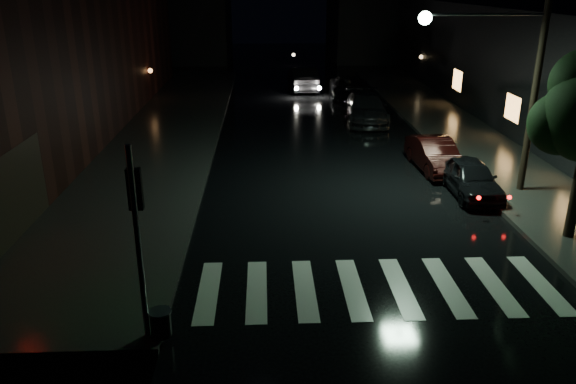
{
  "coord_description": "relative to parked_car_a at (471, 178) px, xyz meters",
  "views": [
    {
      "loc": [
        0.25,
        -11.72,
        7.2
      ],
      "look_at": [
        0.9,
        3.18,
        1.6
      ],
      "focal_mm": 35.0,
      "sensor_mm": 36.0,
      "label": 1
    }
  ],
  "objects": [
    {
      "name": "building_far_left",
      "position": [
        -17.6,
        38.1,
        3.36
      ],
      "size": [
        14.0,
        10.0,
        8.0
      ],
      "primitive_type": "cube",
      "color": "black",
      "rests_on": "ground"
    },
    {
      "name": "sidewalk_left",
      "position": [
        -12.6,
        7.1,
        -0.56
      ],
      "size": [
        6.0,
        44.0,
        0.15
      ],
      "primitive_type": "cube",
      "color": "#282826",
      "rests_on": "ground"
    },
    {
      "name": "sidewalk_right",
      "position": [
        2.4,
        7.1,
        -0.56
      ],
      "size": [
        4.0,
        44.0,
        0.15
      ],
      "primitive_type": "cube",
      "color": "#282826",
      "rests_on": "ground"
    },
    {
      "name": "oncoming_car",
      "position": [
        -4.59,
        20.94,
        0.18
      ],
      "size": [
        1.99,
        5.06,
        1.64
      ],
      "primitive_type": "imported",
      "rotation": [
        0.0,
        0.0,
        3.19
      ],
      "color": "black",
      "rests_on": "ground"
    },
    {
      "name": "parked_car_b",
      "position": [
        -0.48,
        2.85,
        0.01
      ],
      "size": [
        1.58,
        4.03,
        1.31
      ],
      "primitive_type": "imported",
      "rotation": [
        0.0,
        0.0,
        0.05
      ],
      "color": "black",
      "rests_on": "ground"
    },
    {
      "name": "building_left",
      "position": [
        -19.6,
        9.1,
        2.86
      ],
      "size": [
        10.0,
        36.0,
        7.0
      ],
      "primitive_type": "cube",
      "color": "black",
      "rests_on": "ground"
    },
    {
      "name": "parked_car_c",
      "position": [
        -1.8,
        11.31,
        0.12
      ],
      "size": [
        2.5,
        5.37,
        1.52
      ],
      "primitive_type": "imported",
      "rotation": [
        0.0,
        0.0,
        -0.07
      ],
      "color": "black",
      "rests_on": "ground"
    },
    {
      "name": "crosswalk",
      "position": [
        -4.6,
        -6.4,
        -0.63
      ],
      "size": [
        9.0,
        3.0,
        0.01
      ],
      "primitive_type": "cube",
      "color": "beige",
      "rests_on": "ground"
    },
    {
      "name": "signal_pole_corner",
      "position": [
        -9.74,
        -8.36,
        0.9
      ],
      "size": [
        0.68,
        0.61,
        4.2
      ],
      "color": "slate",
      "rests_on": "ground"
    },
    {
      "name": "parked_car_d",
      "position": [
        -1.8,
        17.99,
        0.04
      ],
      "size": [
        2.53,
        5.01,
        1.36
      ],
      "primitive_type": "imported",
      "rotation": [
        0.0,
        0.0,
        -0.06
      ],
      "color": "black",
      "rests_on": "ground"
    },
    {
      "name": "building_far_right",
      "position": [
        6.4,
        38.1,
        2.86
      ],
      "size": [
        14.0,
        10.0,
        7.0
      ],
      "primitive_type": "cube",
      "color": "black",
      "rests_on": "ground"
    },
    {
      "name": "utility_pole",
      "position": [
        1.23,
        0.1,
        3.96
      ],
      "size": [
        4.92,
        0.44,
        8.0
      ],
      "color": "black",
      "rests_on": "ground"
    },
    {
      "name": "ground",
      "position": [
        -7.6,
        -6.9,
        -0.64
      ],
      "size": [
        120.0,
        120.0,
        0.0
      ],
      "primitive_type": "plane",
      "color": "black",
      "rests_on": "ground"
    },
    {
      "name": "parked_car_a",
      "position": [
        0.0,
        0.0,
        0.0
      ],
      "size": [
        1.56,
        3.77,
        1.28
      ],
      "primitive_type": "imported",
      "rotation": [
        0.0,
        0.0,
        -0.01
      ],
      "color": "black",
      "rests_on": "ground"
    }
  ]
}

